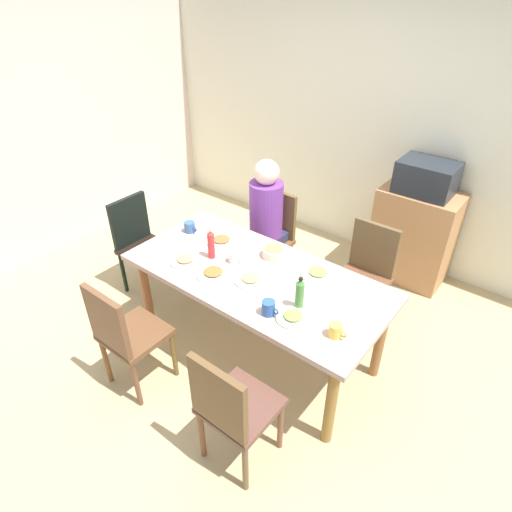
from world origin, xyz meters
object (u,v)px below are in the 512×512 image
chair_3 (366,271)px  plate_2 (293,317)px  plate_1 (251,279)px  chair_0 (140,240)px  chair_2 (231,407)px  dining_table (256,283)px  plate_0 (222,240)px  cup_3 (269,308)px  bottle_1 (211,244)px  cup_2 (190,227)px  bottle_0 (300,294)px  plate_3 (318,273)px  chair_1 (271,234)px  plate_5 (185,260)px  chair_4 (124,333)px  cup_0 (234,257)px  cup_1 (336,331)px  person_1 (265,215)px  side_cabinet (413,236)px  microwave (427,177)px  bowl_0 (274,251)px  plate_4 (213,273)px

chair_3 → plate_2: size_ratio=4.22×
plate_1 → chair_0: bearing=176.2°
chair_2 → dining_table: bearing=119.9°
plate_0 → cup_3: bearing=-29.4°
chair_2 → bottle_1: 1.22m
plate_2 → cup_2: 1.31m
cup_3 → bottle_0: size_ratio=0.52×
plate_3 → cup_2: (-1.14, -0.14, 0.03)m
chair_1 → plate_5: bearing=-91.3°
dining_table → chair_4: chair_4 is taller
plate_2 → plate_5: size_ratio=0.94×
chair_3 → cup_0: chair_3 is taller
plate_2 → cup_1: size_ratio=1.88×
cup_1 → cup_3: (-0.43, -0.08, 0.00)m
chair_2 → plate_1: 0.90m
chair_1 → chair_3: size_ratio=1.00×
plate_5 → cup_0: (0.29, 0.22, 0.03)m
chair_1 → plate_3: chair_1 is taller
plate_3 → cup_0: cup_0 is taller
chair_4 → bottle_0: bottle_0 is taller
chair_3 → plate_2: 1.09m
person_1 → bottle_1: person_1 is taller
plate_5 → cup_2: (-0.29, 0.33, 0.03)m
plate_3 → chair_4: bearing=-127.2°
bottle_0 → plate_1: bearing=176.0°
chair_3 → bottle_1: bottle_1 is taller
cup_1 → side_cabinet: (-0.22, 1.91, -0.34)m
plate_1 → plate_5: same height
chair_0 → person_1: (0.86, 0.74, 0.24)m
dining_table → microwave: 1.83m
cup_3 → bottle_0: bottle_0 is taller
chair_1 → cup_0: chair_1 is taller
dining_table → plate_0: bearing=160.8°
cup_3 → chair_2: bearing=-74.5°
bottle_0 → bottle_1: 0.84m
chair_1 → bowl_0: (0.44, -0.57, 0.28)m
bottle_0 → chair_4: bearing=-142.3°
cup_0 → bottle_0: size_ratio=0.48×
side_cabinet → cup_3: bearing=-96.0°
chair_3 → plate_1: 1.05m
side_cabinet → chair_2: bearing=-91.4°
person_1 → plate_0: (-0.00, -0.57, 0.01)m
bowl_0 → side_cabinet: size_ratio=0.20×
cup_2 → microwave: bearing=50.1°
plate_4 → chair_2: bearing=-41.8°
plate_4 → cup_1: bearing=-0.5°
chair_0 → plate_0: 0.91m
chair_2 → chair_4: same height
chair_3 → plate_3: size_ratio=3.71×
cup_0 → plate_5: bearing=-142.1°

